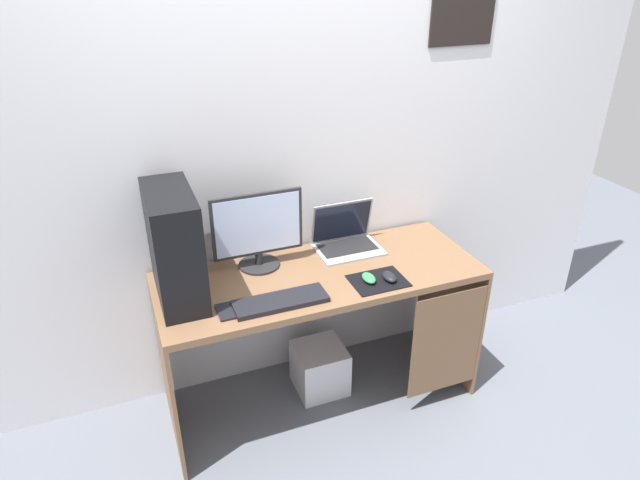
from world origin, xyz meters
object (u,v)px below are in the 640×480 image
(pc_tower, at_px, (175,246))
(keyboard, at_px, (281,301))
(laptop, at_px, (346,239))
(subwoofer, at_px, (320,368))
(mouse_right, at_px, (389,277))
(monitor, at_px, (258,231))
(cell_phone, at_px, (225,312))
(mouse_left, at_px, (369,278))

(pc_tower, bearing_deg, keyboard, -29.69)
(laptop, bearing_deg, subwoofer, -146.45)
(pc_tower, xyz_separation_m, mouse_right, (0.94, -0.23, -0.23))
(laptop, xyz_separation_m, mouse_right, (0.06, -0.38, -0.03))
(keyboard, bearing_deg, monitor, 89.39)
(subwoofer, bearing_deg, pc_tower, -178.90)
(laptop, height_order, cell_phone, laptop)
(mouse_left, relative_size, cell_phone, 0.74)
(monitor, bearing_deg, cell_phone, -126.96)
(keyboard, bearing_deg, subwoofer, 40.71)
(pc_tower, height_order, monitor, pc_tower)
(pc_tower, relative_size, subwoofer, 1.91)
(keyboard, height_order, cell_phone, keyboard)
(pc_tower, relative_size, laptop, 1.52)
(laptop, bearing_deg, mouse_left, -96.06)
(laptop, height_order, mouse_right, laptop)
(cell_phone, bearing_deg, mouse_left, -0.07)
(mouse_left, distance_m, mouse_right, 0.10)
(keyboard, distance_m, cell_phone, 0.24)
(subwoofer, bearing_deg, laptop, 33.55)
(cell_phone, relative_size, subwoofer, 0.49)
(monitor, xyz_separation_m, subwoofer, (0.28, -0.11, -0.84))
(laptop, xyz_separation_m, cell_phone, (-0.72, -0.35, -0.04))
(laptop, bearing_deg, mouse_right, -81.36)
(monitor, xyz_separation_m, mouse_left, (0.44, -0.33, -0.17))
(laptop, distance_m, subwoofer, 0.74)
(cell_phone, bearing_deg, pc_tower, 127.00)
(monitor, relative_size, laptop, 1.33)
(monitor, height_order, mouse_right, monitor)
(monitor, bearing_deg, subwoofer, -21.48)
(monitor, height_order, mouse_left, monitor)
(pc_tower, xyz_separation_m, laptop, (0.88, 0.15, -0.20))
(laptop, distance_m, mouse_right, 0.38)
(mouse_right, bearing_deg, keyboard, 179.47)
(laptop, bearing_deg, pc_tower, -170.62)
(mouse_left, bearing_deg, laptop, 83.94)
(monitor, bearing_deg, mouse_right, -33.64)
(monitor, relative_size, keyboard, 1.06)
(subwoofer, bearing_deg, monitor, 158.52)
(cell_phone, bearing_deg, keyboard, -4.90)
(monitor, xyz_separation_m, laptop, (0.48, 0.02, -0.15))
(monitor, height_order, laptop, monitor)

